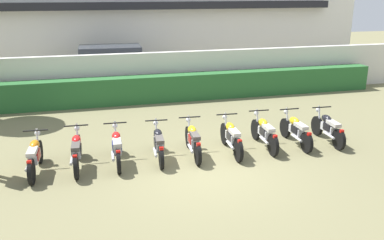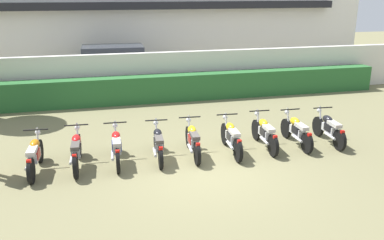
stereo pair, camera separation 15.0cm
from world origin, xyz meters
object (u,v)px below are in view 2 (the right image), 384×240
motorcycle_in_row_2 (117,146)px  motorcycle_in_row_8 (329,128)px  motorcycle_in_row_1 (77,150)px  motorcycle_in_row_7 (296,130)px  motorcycle_in_row_3 (158,143)px  motorcycle_in_row_0 (35,155)px  motorcycle_in_row_4 (193,140)px  motorcycle_in_row_6 (265,133)px  motorcycle_in_row_5 (231,137)px  parked_car (117,67)px

motorcycle_in_row_2 → motorcycle_in_row_8: (6.09, -0.00, -0.01)m
motorcycle_in_row_1 → motorcycle_in_row_8: bearing=-87.2°
motorcycle_in_row_1 → motorcycle_in_row_7: size_ratio=1.04×
motorcycle_in_row_7 → motorcycle_in_row_3: bearing=91.7°
motorcycle_in_row_0 → motorcycle_in_row_4: bearing=-85.2°
motorcycle_in_row_1 → motorcycle_in_row_6: bearing=-86.2°
motorcycle_in_row_3 → motorcycle_in_row_7: (4.01, 0.05, 0.00)m
motorcycle_in_row_1 → motorcycle_in_row_3: motorcycle_in_row_1 is taller
motorcycle_in_row_1 → motorcycle_in_row_5: motorcycle_in_row_1 is taller
motorcycle_in_row_1 → motorcycle_in_row_6: 5.11m
parked_car → motorcycle_in_row_7: 9.88m
parked_car → motorcycle_in_row_6: size_ratio=2.35×
motorcycle_in_row_3 → motorcycle_in_row_8: motorcycle_in_row_8 is taller
motorcycle_in_row_5 → motorcycle_in_row_8: (3.00, 0.04, -0.01)m
motorcycle_in_row_6 → parked_car: bearing=24.1°
motorcycle_in_row_3 → motorcycle_in_row_6: size_ratio=0.95×
motorcycle_in_row_6 → motorcycle_in_row_2: bearing=94.0°
parked_car → motorcycle_in_row_1: 9.09m
motorcycle_in_row_2 → motorcycle_in_row_5: size_ratio=0.97×
motorcycle_in_row_5 → motorcycle_in_row_7: motorcycle_in_row_5 is taller
motorcycle_in_row_0 → motorcycle_in_row_5: motorcycle_in_row_5 is taller
parked_car → motorcycle_in_row_7: (4.39, -8.84, -0.49)m
motorcycle_in_row_2 → motorcycle_in_row_3: (1.08, 0.00, -0.01)m
motorcycle_in_row_0 → motorcycle_in_row_6: size_ratio=0.96×
motorcycle_in_row_0 → motorcycle_in_row_5: bearing=-86.0°
motorcycle_in_row_8 → motorcycle_in_row_1: bearing=93.2°
motorcycle_in_row_2 → motorcycle_in_row_1: bearing=93.4°
parked_car → motorcycle_in_row_1: size_ratio=2.33×
parked_car → motorcycle_in_row_7: parked_car is taller
motorcycle_in_row_2 → motorcycle_in_row_6: size_ratio=0.96×
motorcycle_in_row_6 → motorcycle_in_row_7: 0.97m
motorcycle_in_row_5 → motorcycle_in_row_7: (2.00, 0.10, -0.01)m
motorcycle_in_row_3 → motorcycle_in_row_5: size_ratio=0.96×
motorcycle_in_row_3 → motorcycle_in_row_5: 2.01m
parked_car → motorcycle_in_row_6: (3.42, -8.81, -0.49)m
motorcycle_in_row_0 → motorcycle_in_row_2: bearing=-84.0°
motorcycle_in_row_2 → motorcycle_in_row_3: bearing=-87.7°
parked_car → motorcycle_in_row_7: size_ratio=2.42×
motorcycle_in_row_0 → motorcycle_in_row_7: (7.06, 0.15, -0.01)m
motorcycle_in_row_3 → motorcycle_in_row_7: size_ratio=0.98×
motorcycle_in_row_3 → motorcycle_in_row_4: motorcycle_in_row_4 is taller
parked_car → motorcycle_in_row_4: size_ratio=2.43×
motorcycle_in_row_7 → motorcycle_in_row_6: bearing=89.3°
motorcycle_in_row_0 → motorcycle_in_row_4: (3.99, 0.10, 0.00)m
motorcycle_in_row_6 → motorcycle_in_row_7: bearing=-88.9°
motorcycle_in_row_0 → motorcycle_in_row_7: size_ratio=0.99×
motorcycle_in_row_0 → motorcycle_in_row_8: 8.07m
motorcycle_in_row_5 → motorcycle_in_row_7: 2.00m
motorcycle_in_row_3 → motorcycle_in_row_7: bearing=-84.7°
parked_car → motorcycle_in_row_5: 9.26m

